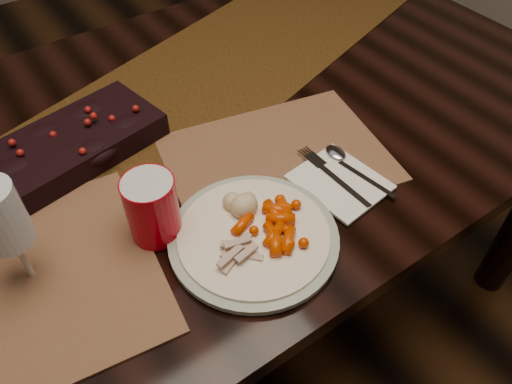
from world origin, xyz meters
TOP-DOWN VIEW (x-y plane):
  - floor at (0.00, 0.00)m, footprint 5.00×5.00m
  - dining_table at (0.00, 0.00)m, footprint 1.80×1.00m
  - table_runner at (-0.02, 0.09)m, footprint 1.93×0.95m
  - centerpiece at (-0.22, 0.06)m, footprint 0.35×0.23m
  - placemat_main at (0.10, -0.18)m, footprint 0.47×0.38m
  - dinner_plate at (-0.06, -0.32)m, footprint 0.36×0.36m
  - baby_carrots at (-0.02, -0.33)m, footprint 0.12×0.10m
  - mashed_potatoes at (-0.05, -0.25)m, footprint 0.08×0.07m
  - turkey_shreds at (-0.10, -0.33)m, footprint 0.08×0.07m
  - napkin at (0.15, -0.30)m, footprint 0.15×0.17m
  - fork at (0.15, -0.29)m, footprint 0.03×0.16m
  - spoon at (0.19, -0.30)m, footprint 0.06×0.16m
  - red_cup at (-0.18, -0.21)m, footprint 0.09×0.09m
  - wine_glass at (-0.38, -0.17)m, footprint 0.08×0.08m

SIDE VIEW (x-z plane):
  - floor at x=0.00m, z-range 0.00..0.00m
  - dining_table at x=0.00m, z-range 0.00..0.75m
  - table_runner at x=-0.02m, z-range 0.75..0.75m
  - placemat_main at x=0.10m, z-range 0.75..0.75m
  - napkin at x=0.15m, z-range 0.75..0.76m
  - fork at x=0.15m, z-range 0.76..0.76m
  - spoon at x=0.19m, z-range 0.76..0.76m
  - dinner_plate at x=-0.06m, z-range 0.75..0.77m
  - turkey_shreds at x=-0.10m, z-range 0.77..0.79m
  - baby_carrots at x=-0.02m, z-range 0.77..0.79m
  - centerpiece at x=-0.22m, z-range 0.75..0.82m
  - mashed_potatoes at x=-0.05m, z-range 0.77..0.81m
  - red_cup at x=-0.18m, z-range 0.75..0.87m
  - wine_glass at x=-0.38m, z-range 0.75..0.95m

